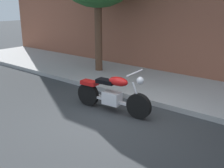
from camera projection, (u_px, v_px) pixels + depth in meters
ground_plane at (114, 123)px, 6.16m from camera, size 60.00×60.00×0.00m
sidewalk at (174, 89)px, 8.31m from camera, size 20.21×2.93×0.14m
motorcycle at (112, 94)px, 6.68m from camera, size 2.11×0.70×1.11m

